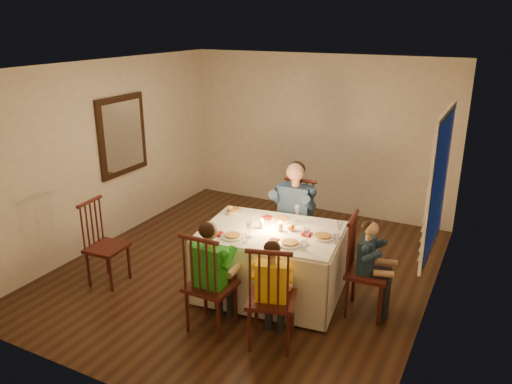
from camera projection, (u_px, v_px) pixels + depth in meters
The scene contains 26 objects.
ground at pixel (247, 269), 6.55m from camera, with size 5.00×5.00×0.00m, color black.
wall_left at pixel (107, 153), 7.10m from camera, with size 0.02×5.00×2.60m, color silver.
wall_right at pixel (438, 204), 5.15m from camera, with size 0.02×5.00×2.60m, color silver.
wall_back at pixel (318, 135), 8.22m from camera, with size 4.50×0.02×2.60m, color silver.
ceiling at pixel (246, 66), 5.70m from camera, with size 5.00×5.00×0.00m, color white.
dining_table at pixel (271, 249), 5.77m from camera, with size 1.73×1.34×0.80m.
chair_adult at pixel (293, 262), 6.73m from camera, with size 0.47×0.44×1.14m, color #38120F, non-canonical shape.
chair_near_left at pixel (212, 327), 5.32m from camera, with size 0.47×0.44×1.14m, color #38120F, non-canonical shape.
chair_near_right at pixel (271, 343), 5.07m from camera, with size 0.47×0.44×1.14m, color #38120F, non-canonical shape.
chair_end at pixel (364, 312), 5.59m from camera, with size 0.47×0.44×1.14m, color #38120F, non-canonical shape.
chair_extra at pixel (111, 282), 6.24m from camera, with size 0.44×0.42×1.07m, color #38120F, non-canonical shape.
adult at pixel (293, 262), 6.73m from camera, with size 0.54×0.50×1.40m, color navy, non-canonical shape.
child_green at pixel (212, 327), 5.32m from camera, with size 0.44×0.41×1.22m, color green, non-canonical shape.
child_yellow at pixel (271, 343), 5.07m from camera, with size 0.40×0.36×1.15m, color yellow, non-canonical shape.
child_teal at pixel (364, 312), 5.59m from camera, with size 0.37×0.34×1.10m, color #192C40, non-canonical shape.
setting_adult at pixel (282, 220), 5.95m from camera, with size 0.26×0.26×0.02m, color silver.
setting_green at pixel (233, 236), 5.50m from camera, with size 0.26×0.26×0.02m, color silver.
setting_yellow at pixel (290, 244), 5.32m from camera, with size 0.26×0.26×0.02m, color silver.
setting_teal at pixel (323, 237), 5.48m from camera, with size 0.26×0.26×0.02m, color silver.
candle_left at pixel (262, 225), 5.71m from camera, with size 0.06×0.06×0.10m, color white.
candle_right at pixel (280, 227), 5.64m from camera, with size 0.06×0.06×0.10m, color white.
squash at pixel (230, 209), 6.18m from camera, with size 0.09×0.09×0.09m, color yellow.
orange_fruit at pixel (291, 228), 5.65m from camera, with size 0.08×0.08×0.08m, color orange.
serving_bowl at pixel (234, 212), 6.16m from camera, with size 0.20×0.20×0.05m, color silver.
wall_mirror at pixel (122, 135), 7.27m from camera, with size 0.06×0.95×1.15m.
window_blinds at pixel (437, 183), 5.19m from camera, with size 0.07×1.34×1.54m.
Camera 1 is at (2.78, -5.15, 3.12)m, focal length 35.00 mm.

